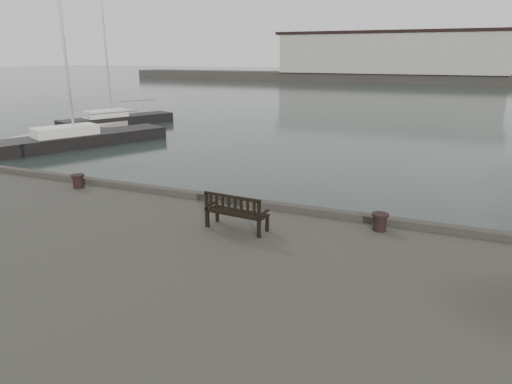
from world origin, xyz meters
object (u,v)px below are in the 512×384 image
Objects in this scene: bench at (236,218)px; yacht_c at (84,142)px; bollard_left at (78,181)px; bollard_right at (380,222)px; yacht_b at (118,123)px.

yacht_c reaches higher than bench.
bollard_left is 1.02× the size of bollard_right.
bench reaches higher than bollard_right.
bench is 22.14m from yacht_c.
yacht_c is at bearing 133.21° from bollard_left.
bench is at bearing -21.01° from yacht_b.
bollard_left is 25.03m from yacht_b.
bollard_right is at bearing -5.40° from yacht_c.
yacht_c is at bearing -40.89° from yacht_b.
bollard_right is 24.16m from yacht_c.
yacht_c reaches higher than bollard_left.
bollard_left reaches higher than bollard_right.
bollard_right is at bearing 0.22° from bollard_left.
bench is 3.64× the size of bollard_left.
bollard_right is 0.03× the size of yacht_c.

